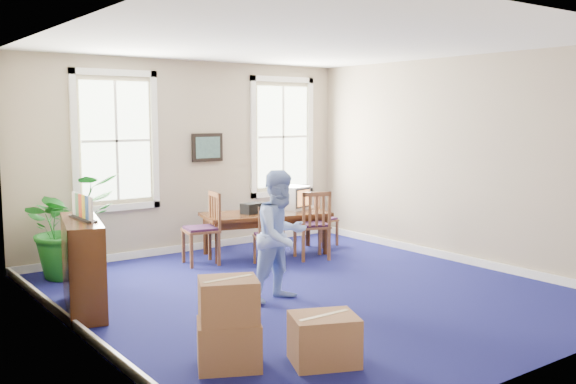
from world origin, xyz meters
TOP-DOWN VIEW (x-y plane):
  - floor at (0.00, 0.00)m, footprint 6.50×6.50m
  - ceiling at (0.00, 0.00)m, footprint 6.50×6.50m
  - wall_back at (0.00, 3.25)m, footprint 6.50×0.00m
  - wall_front at (0.00, -3.25)m, footprint 6.50×0.00m
  - wall_left at (-3.00, 0.00)m, footprint 0.00×6.50m
  - wall_right at (3.00, 0.00)m, footprint 0.00×6.50m
  - baseboard_back at (0.00, 3.22)m, footprint 6.00×0.04m
  - baseboard_left at (-2.97, 0.00)m, footprint 0.04×6.50m
  - baseboard_right at (2.97, 0.00)m, footprint 0.04×6.50m
  - window_left at (-1.30, 3.23)m, footprint 1.40×0.12m
  - window_right at (1.90, 3.23)m, footprint 1.40×0.12m
  - wall_picture at (0.30, 3.20)m, footprint 0.58×0.06m
  - conference_table at (0.83, 2.22)m, footprint 2.22×1.41m
  - crt_tv at (1.44, 2.27)m, footprint 0.55×0.58m
  - game_console at (1.72, 2.22)m, footprint 0.14×0.17m
  - equipment_bag at (0.60, 2.27)m, footprint 0.38×0.29m
  - chair_near_left at (0.41, 1.52)m, footprint 0.55×0.55m
  - chair_near_right at (1.25, 1.52)m, footprint 0.63×0.63m
  - chair_end_left at (-0.38, 2.22)m, footprint 0.59×0.59m
  - chair_end_right at (2.04, 2.22)m, footprint 0.50×0.50m
  - man at (-0.51, -0.09)m, footprint 0.87×0.72m
  - credenza at (-2.65, 0.91)m, footprint 0.71×1.43m
  - brochure_rack at (-2.63, 0.91)m, footprint 0.36×0.71m
  - potted_plant at (-2.26, 2.66)m, footprint 1.63×1.52m
  - cardboard_boxes at (-1.93, -1.45)m, footprint 1.98×1.98m

SIDE VIEW (x-z plane):
  - floor at x=0.00m, z-range 0.00..0.00m
  - baseboard_back at x=0.00m, z-range 0.00..0.12m
  - baseboard_left at x=-2.97m, z-range 0.00..0.12m
  - baseboard_right at x=2.97m, z-range 0.00..0.12m
  - conference_table at x=0.83m, z-range 0.00..0.70m
  - cardboard_boxes at x=-1.93m, z-range 0.00..0.87m
  - chair_near_left at x=0.41m, z-range 0.00..0.94m
  - chair_end_right at x=2.04m, z-range 0.00..0.95m
  - credenza at x=-2.65m, z-range 0.00..1.08m
  - chair_near_right at x=1.25m, z-range 0.00..1.11m
  - chair_end_left at x=-0.38m, z-range 0.00..1.11m
  - game_console at x=1.72m, z-range 0.70..0.74m
  - potted_plant at x=-2.26m, z-range 0.00..1.48m
  - equipment_bag at x=0.60m, z-range 0.70..0.87m
  - man at x=-0.51m, z-range 0.00..1.63m
  - crt_tv at x=1.44m, z-range 0.70..1.10m
  - brochure_rack at x=-2.63m, z-range 1.08..1.40m
  - wall_back at x=0.00m, z-range -1.65..4.85m
  - wall_front at x=0.00m, z-range -1.65..4.85m
  - wall_left at x=-3.00m, z-range -1.65..4.85m
  - wall_right at x=3.00m, z-range -1.65..4.85m
  - wall_picture at x=0.30m, z-range 1.51..1.99m
  - window_left at x=-1.30m, z-range 0.80..3.00m
  - window_right at x=1.90m, z-range 0.80..3.00m
  - ceiling at x=0.00m, z-range 3.20..3.20m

